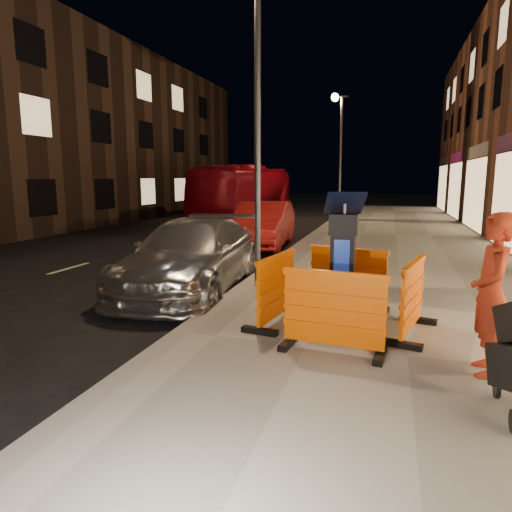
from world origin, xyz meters
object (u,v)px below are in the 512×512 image
(parking_kiosk, at_px, (342,265))
(car_silver, at_px, (192,290))
(barrier_kerbside, at_px, (276,289))
(car_red, at_px, (263,247))
(man, at_px, (491,295))
(barrier_back, at_px, (348,279))
(barrier_bldgside, at_px, (412,298))
(barrier_front, at_px, (334,312))
(bus_doubledecker, at_px, (246,219))

(parking_kiosk, relative_size, car_silver, 0.37)
(barrier_kerbside, xyz_separation_m, car_red, (-2.42, 8.05, -0.66))
(parking_kiosk, xyz_separation_m, man, (1.68, -1.09, -0.02))
(man, bearing_deg, barrier_back, -139.95)
(barrier_bldgside, height_order, man, man)
(man, bearing_deg, parking_kiosk, -122.44)
(barrier_kerbside, distance_m, car_silver, 3.11)
(barrier_front, distance_m, man, 1.73)
(barrier_kerbside, bearing_deg, man, -103.16)
(car_red, xyz_separation_m, bus_doubledecker, (-3.49, 9.26, 0.00))
(barrier_kerbside, relative_size, car_red, 0.29)
(barrier_front, xyz_separation_m, bus_doubledecker, (-6.86, 18.27, -0.66))
(man, bearing_deg, car_silver, -121.92)
(car_red, bearing_deg, barrier_front, -74.13)
(car_red, bearing_deg, barrier_back, -69.27)
(barrier_back, xyz_separation_m, bus_doubledecker, (-6.86, 16.37, -0.66))
(barrier_back, relative_size, bus_doubledecker, 0.13)
(barrier_back, xyz_separation_m, car_red, (-3.37, 7.10, -0.66))
(parking_kiosk, height_order, car_red, parking_kiosk)
(car_silver, relative_size, bus_doubledecker, 0.48)
(barrier_back, distance_m, bus_doubledecker, 17.76)
(barrier_bldgside, distance_m, man, 1.37)
(barrier_front, xyz_separation_m, barrier_kerbside, (-0.95, 0.95, 0.00))
(car_silver, bearing_deg, bus_doubledecker, 99.50)
(barrier_back, xyz_separation_m, man, (1.68, -2.04, 0.38))
(barrier_front, relative_size, man, 0.74)
(barrier_back, bearing_deg, man, -36.13)
(barrier_bldgside, distance_m, car_red, 9.16)
(barrier_back, relative_size, man, 0.74)
(barrier_kerbside, height_order, car_red, barrier_kerbside)
(barrier_kerbside, distance_m, car_red, 8.43)
(car_silver, bearing_deg, man, -36.40)
(barrier_kerbside, distance_m, barrier_bldgside, 1.90)
(barrier_kerbside, height_order, man, man)
(parking_kiosk, xyz_separation_m, barrier_kerbside, (-0.95, 0.00, -0.40))
(barrier_kerbside, relative_size, man, 0.74)
(bus_doubledecker, bearing_deg, barrier_front, -68.43)
(barrier_back, bearing_deg, barrier_front, -75.60)
(man, bearing_deg, car_red, -150.51)
(barrier_back, relative_size, car_red, 0.29)
(barrier_back, height_order, car_red, barrier_back)
(bus_doubledecker, relative_size, man, 5.83)
(barrier_kerbside, xyz_separation_m, man, (2.63, -1.09, 0.38))
(barrier_back, relative_size, barrier_bldgside, 1.00)
(car_red, height_order, man, man)
(barrier_front, relative_size, barrier_bldgside, 1.00)
(barrier_back, distance_m, car_silver, 3.45)
(barrier_back, bearing_deg, car_red, 129.78)
(parking_kiosk, distance_m, barrier_back, 1.03)
(bus_doubledecker, height_order, man, man)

